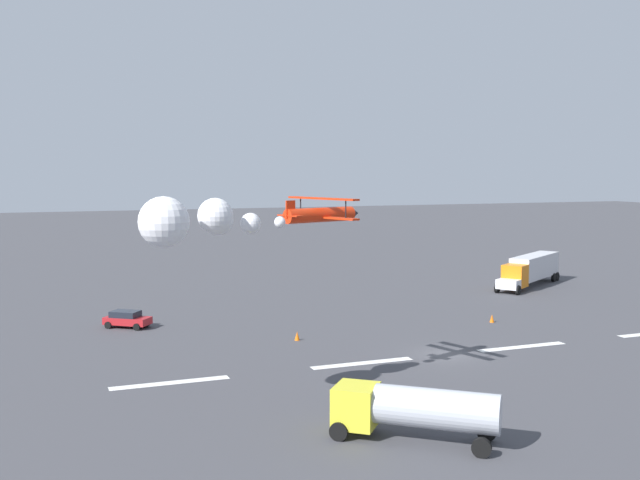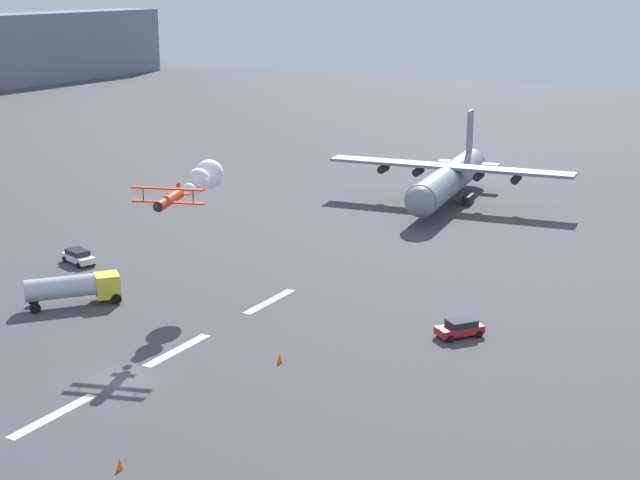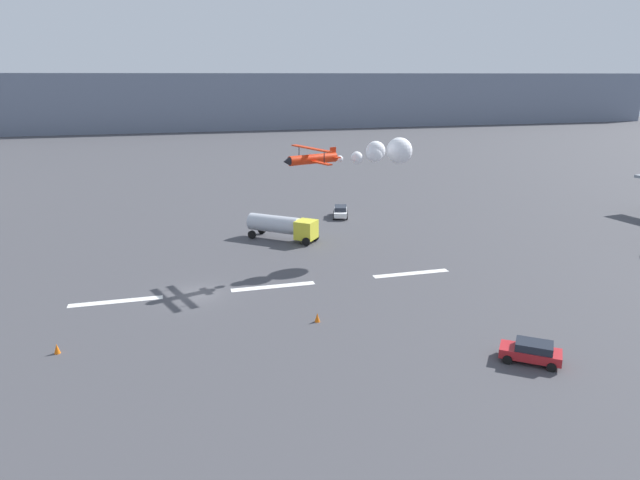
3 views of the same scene
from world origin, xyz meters
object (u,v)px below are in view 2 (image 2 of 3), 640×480
Objects in this scene: airport_staff_sedan at (78,256)px; traffic_cone_near at (120,464)px; fuel_tanker_truck at (74,287)px; followme_car_yellow at (460,328)px; cargo_transport_plane at (446,181)px; traffic_cone_far at (280,358)px; stunt_biplane_red at (200,180)px.

airport_staff_sedan is 6.33× the size of traffic_cone_near.
fuel_tanker_truck is 36.28m from followme_car_yellow.
cargo_transport_plane is 58.23m from traffic_cone_far.
cargo_transport_plane is at bearing -28.11° from airport_staff_sedan.
traffic_cone_near is 1.00× the size of traffic_cone_far.
cargo_transport_plane is 57.14m from fuel_tanker_truck.
followme_car_yellow reaches higher than traffic_cone_near.
followme_car_yellow is at bearing -156.01° from cargo_transport_plane.
traffic_cone_far is (19.49, 0.37, 0.00)m from traffic_cone_near.
followme_car_yellow is (10.43, -34.74, -0.93)m from fuel_tanker_truck.
airport_staff_sedan is at bearing 46.79° from traffic_cone_near.
cargo_transport_plane is 77.54m from traffic_cone_near.
stunt_biplane_red reaches higher than fuel_tanker_truck.
cargo_transport_plane reaches higher than fuel_tanker_truck.
fuel_tanker_truck is 13.74m from airport_staff_sedan.
cargo_transport_plane is 7.09× the size of airport_staff_sedan.
airport_staff_sedan is at bearing 90.37° from followme_car_yellow.
airport_staff_sedan is at bearing 69.78° from traffic_cone_far.
traffic_cone_near is at bearing -131.33° from fuel_tanker_truck.
traffic_cone_near is 19.49m from traffic_cone_far.
traffic_cone_near is at bearing -152.18° from stunt_biplane_red.
traffic_cone_far is (-12.64, 10.43, -0.44)m from followme_car_yellow.
stunt_biplane_red reaches higher than traffic_cone_far.
airport_staff_sedan is 6.33× the size of traffic_cone_far.
followme_car_yellow is at bearing -39.54° from traffic_cone_far.
followme_car_yellow is (1.71, -26.11, -10.57)m from stunt_biplane_red.
cargo_transport_plane is 51.11m from airport_staff_sedan.
cargo_transport_plane is at bearing -15.05° from fuel_tanker_truck.
stunt_biplane_red reaches higher than traffic_cone_near.
cargo_transport_plane reaches higher than airport_staff_sedan.
followme_car_yellow is (-44.73, -19.90, -2.62)m from cargo_transport_plane.
fuel_tanker_truck reaches higher than traffic_cone_near.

